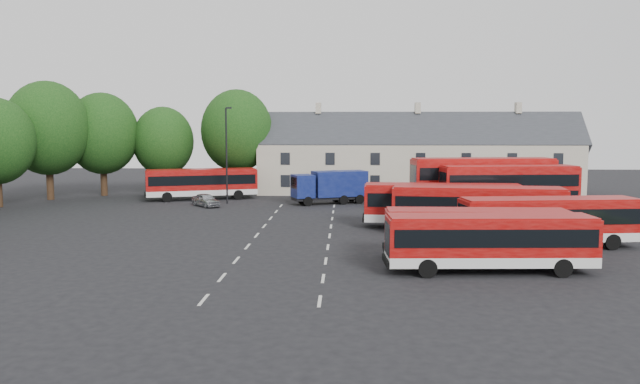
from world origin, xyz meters
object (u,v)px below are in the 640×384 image
at_px(bus_row_a, 490,238).
at_px(box_truck, 331,185).
at_px(lamppost, 227,152).
at_px(bus_dd_south, 509,189).
at_px(silver_car, 206,200).

height_order(bus_row_a, box_truck, box_truck).
bearing_deg(lamppost, box_truck, 1.87).
bearing_deg(bus_dd_south, silver_car, 157.84).
distance_m(silver_car, lamppost, 5.16).
height_order(bus_dd_south, silver_car, bus_dd_south).
bearing_deg(bus_row_a, silver_car, 125.50).
xyz_separation_m(box_truck, silver_car, (-11.54, -2.66, -1.15)).
height_order(bus_row_a, lamppost, lamppost).
distance_m(bus_dd_south, silver_car, 27.02).
bearing_deg(silver_car, bus_row_a, -91.14).
bearing_deg(silver_car, bus_dd_south, -55.65).
distance_m(bus_dd_south, lamppost, 26.34).
bearing_deg(silver_car, box_truck, -26.67).
relative_size(bus_dd_south, lamppost, 1.17).
relative_size(bus_row_a, lamppost, 1.14).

